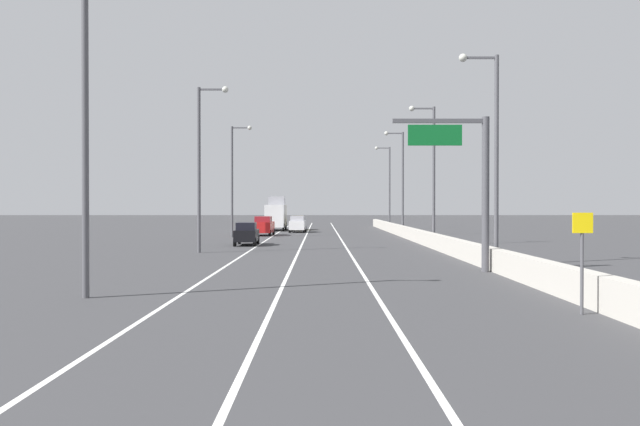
{
  "coord_description": "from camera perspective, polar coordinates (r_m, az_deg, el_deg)",
  "views": [
    {
      "loc": [
        -0.51,
        -4.42,
        3.2
      ],
      "look_at": [
        -0.34,
        38.86,
        2.73
      ],
      "focal_mm": 37.54,
      "sensor_mm": 36.0,
      "label": 1
    }
  ],
  "objects": [
    {
      "name": "lane_stripe_left",
      "position": [
        59.72,
        -5.02,
        -2.45
      ],
      "size": [
        0.16,
        130.0,
        0.0
      ],
      "primitive_type": "cube",
      "color": "silver",
      "rests_on": "ground_plane"
    },
    {
      "name": "lamp_post_right_fifth",
      "position": [
        92.1,
        5.58,
        2.63
      ],
      "size": [
        2.14,
        0.44,
        11.32
      ],
      "color": "#4C4C51",
      "rests_on": "ground_plane"
    },
    {
      "name": "lamp_post_right_fourth",
      "position": [
        73.56,
        6.67,
        3.13
      ],
      "size": [
        2.14,
        0.44,
        11.32
      ],
      "color": "#4C4C51",
      "rests_on": "ground_plane"
    },
    {
      "name": "overhead_sign_gantry",
      "position": [
        33.12,
        12.47,
        3.25
      ],
      "size": [
        4.68,
        0.36,
        7.5
      ],
      "color": "#47474C",
      "rests_on": "ground_plane"
    },
    {
      "name": "lane_stripe_right",
      "position": [
        59.54,
        1.72,
        -2.46
      ],
      "size": [
        0.16,
        130.0,
        0.0
      ],
      "primitive_type": "cube",
      "color": "silver",
      "rests_on": "ground_plane"
    },
    {
      "name": "car_white_3",
      "position": [
        80.47,
        -2.14,
        -0.95
      ],
      "size": [
        2.01,
        4.58,
        1.99
      ],
      "color": "white",
      "rests_on": "ground_plane"
    },
    {
      "name": "lane_stripe_center",
      "position": [
        59.53,
        -1.66,
        -2.46
      ],
      "size": [
        0.16,
        130.0,
        0.0
      ],
      "primitive_type": "cube",
      "color": "silver",
      "rests_on": "ground_plane"
    },
    {
      "name": "jersey_barrier_right",
      "position": [
        45.33,
        10.74,
        -2.74
      ],
      "size": [
        0.6,
        120.0,
        1.1
      ],
      "primitive_type": "cube",
      "color": "#B2ADA3",
      "rests_on": "ground_plane"
    },
    {
      "name": "lamp_post_right_second",
      "position": [
        37.05,
        14.24,
        5.6
      ],
      "size": [
        2.14,
        0.44,
        11.32
      ],
      "color": "#4C4C51",
      "rests_on": "ground_plane"
    },
    {
      "name": "lamp_post_right_third",
      "position": [
        55.19,
        9.22,
        3.97
      ],
      "size": [
        2.14,
        0.44,
        11.32
      ],
      "color": "#4C4C51",
      "rests_on": "ground_plane"
    },
    {
      "name": "car_yellow_2",
      "position": [
        88.31,
        -2.16,
        -0.84
      ],
      "size": [
        1.97,
        4.82,
        1.9
      ],
      "color": "gold",
      "rests_on": "ground_plane"
    },
    {
      "name": "lamp_post_left_far",
      "position": [
        68.43,
        -7.54,
        3.32
      ],
      "size": [
        2.14,
        0.44,
        11.32
      ],
      "color": "#4C4C51",
      "rests_on": "ground_plane"
    },
    {
      "name": "ground_plane",
      "position": [
        68.5,
        0.21,
        -2.06
      ],
      "size": [
        320.0,
        320.0,
        0.0
      ],
      "primitive_type": "plane",
      "color": "#38383A"
    },
    {
      "name": "car_red_0",
      "position": [
        72.03,
        -5.04,
        -1.11
      ],
      "size": [
        2.08,
        4.67,
        2.07
      ],
      "color": "red",
      "rests_on": "ground_plane"
    },
    {
      "name": "lamp_post_left_mid",
      "position": [
        46.28,
        -10.22,
        4.61
      ],
      "size": [
        2.14,
        0.44,
        11.32
      ],
      "color": "#4C4C51",
      "rests_on": "ground_plane"
    },
    {
      "name": "car_black_1",
      "position": [
        54.5,
        -6.49,
        -1.77
      ],
      "size": [
        1.88,
        4.51,
        1.86
      ],
      "color": "black",
      "rests_on": "ground_plane"
    },
    {
      "name": "box_truck",
      "position": [
        86.82,
        -3.99,
        -0.16
      ],
      "size": [
        2.49,
        7.76,
        4.41
      ],
      "color": "silver",
      "rests_on": "ground_plane"
    },
    {
      "name": "lamp_post_left_near",
      "position": [
        24.65,
        -19.09,
        8.11
      ],
      "size": [
        2.14,
        0.44,
        11.32
      ],
      "color": "#4C4C51",
      "rests_on": "ground_plane"
    },
    {
      "name": "speed_advisory_sign",
      "position": [
        21.11,
        21.23,
        -3.33
      ],
      "size": [
        0.6,
        0.11,
        3.0
      ],
      "color": "#4C4C51",
      "rests_on": "ground_plane"
    }
  ]
}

